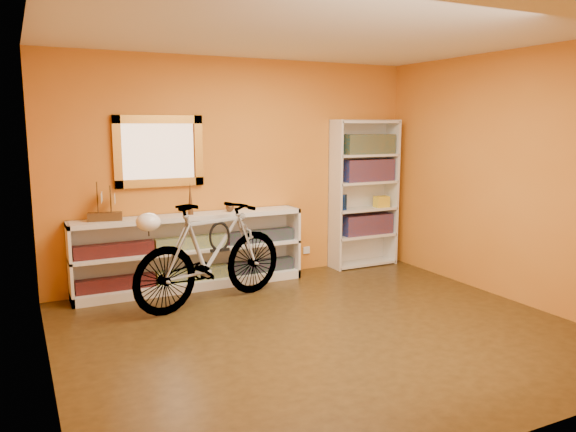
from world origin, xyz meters
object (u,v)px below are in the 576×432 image
console_unit (191,252)px  helmet (148,222)px  bicycle (211,253)px  bookcase (364,194)px

console_unit → helmet: bearing=-128.3°
console_unit → helmet: 1.16m
bicycle → bookcase: bearing=-90.3°
helmet → console_unit: bearing=51.7°
bicycle → helmet: bicycle is taller
bookcase → helmet: bookcase is taller
bookcase → helmet: bearing=-164.3°
console_unit → bookcase: 2.39m
bookcase → bicycle: 2.42m
console_unit → bicycle: 0.63m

